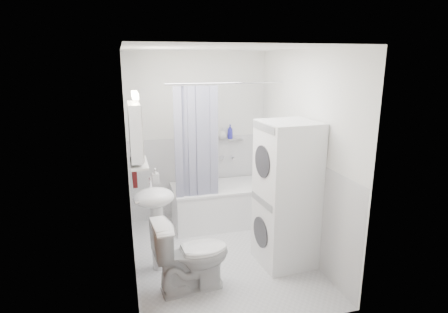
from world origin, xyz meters
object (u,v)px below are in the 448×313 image
object	(u,v)px
sink	(155,210)
toilet	(192,255)
washer_dryer	(286,194)
bathtub	(225,202)

from	to	relation	value
sink	toilet	world-z (taller)	sink
sink	washer_dryer	distance (m)	1.45
bathtub	washer_dryer	world-z (taller)	washer_dryer
washer_dryer	bathtub	bearing A→B (deg)	103.32
bathtub	toilet	bearing A→B (deg)	-117.28
sink	washer_dryer	world-z (taller)	washer_dryer
toilet	sink	bearing A→B (deg)	27.06
washer_dryer	toilet	distance (m)	1.24
bathtub	washer_dryer	xyz separation A→B (m)	(0.38, -1.21, 0.52)
sink	washer_dryer	bearing A→B (deg)	-9.29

